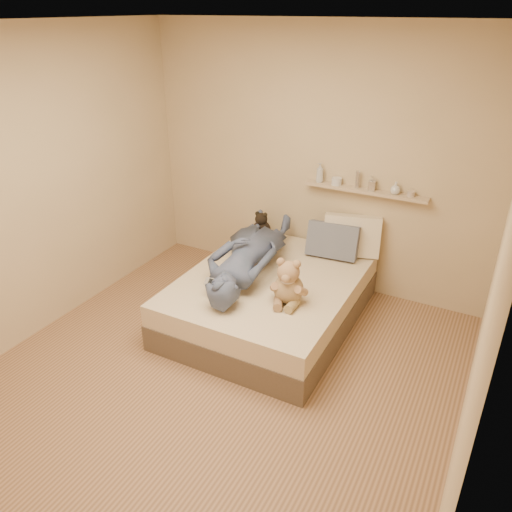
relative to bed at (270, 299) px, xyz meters
The scene contains 10 objects.
room 1.42m from the bed, 90.00° to the right, with size 3.80×3.80×3.80m.
bed is the anchor object (origin of this frame).
game_console 0.70m from the bed, 118.06° to the right, with size 0.16×0.08×0.05m.
teddy_bear 0.60m from the bed, 44.43° to the right, with size 0.34×0.34×0.42m.
dark_plush 0.95m from the bed, 122.73° to the left, with size 0.20×0.20×0.30m.
pillow_cream 1.05m from the bed, 59.54° to the left, with size 0.55×0.16×0.40m, color beige.
pillow_grey 0.87m from the bed, 63.64° to the left, with size 0.50×0.14×0.34m, color slate.
person 0.49m from the bed, behind, with size 0.59×1.60×0.38m, color #474C6F.
wall_shelf 1.38m from the bed, 58.82° to the left, with size 1.20×0.12×0.03m, color tan.
shelf_bottles 1.40m from the bed, 62.54° to the left, with size 0.98×0.13×0.19m.
Camera 1 is at (1.76, -2.66, 2.69)m, focal length 35.00 mm.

